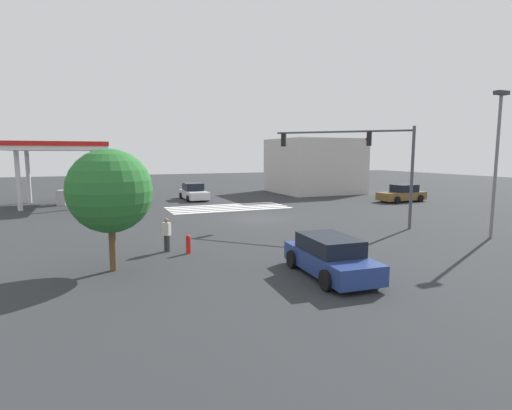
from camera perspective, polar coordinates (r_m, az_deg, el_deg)
name	(u,v)px	position (r m, az deg, el deg)	size (l,w,h in m)	color
ground_plane	(256,218)	(27.91, 0.00, -1.93)	(127.64, 127.64, 0.00)	#2B2D30
crosswalk_markings	(228,208)	(33.60, -3.99, -0.36)	(10.02, 4.40, 0.01)	silver
traffic_signal_mast	(365,153)	(25.64, 15.36, 7.11)	(6.12, 6.12, 6.11)	#47474C
car_0	(194,192)	(39.83, -8.89, 1.81)	(2.20, 4.87, 1.61)	silver
car_1	(330,257)	(15.11, 10.53, -7.28)	(2.30, 4.62, 1.47)	navy
car_2	(402,194)	(40.14, 20.16, 1.50)	(4.82, 2.30, 1.60)	brown
gas_station_canopy	(58,149)	(38.94, -26.46, 7.16)	(8.05, 8.05, 5.48)	silver
corner_building	(314,166)	(47.30, 8.27, 5.56)	(8.92, 8.92, 6.18)	#BCB7B2
pedestrian	(167,233)	(18.87, -12.64, -3.94)	(0.41, 0.41, 1.56)	#38383D
street_light_pole_a	(497,151)	(24.52, 31.19, 6.62)	(0.80, 0.36, 7.70)	slate
tree_corner_a	(110,191)	(16.05, -20.14, 1.88)	(3.19, 3.19, 4.70)	brown
fire_hydrant	(188,244)	(18.40, -9.64, -5.54)	(0.22, 0.22, 0.86)	red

